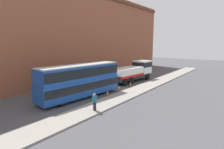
{
  "coord_description": "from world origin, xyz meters",
  "views": [
    {
      "loc": [
        -22.24,
        -16.48,
        6.6
      ],
      "look_at": [
        -0.17,
        -0.26,
        2.0
      ],
      "focal_mm": 30.16,
      "sensor_mm": 36.0,
      "label": 1
    }
  ],
  "objects": [
    {
      "name": "traffic_cone_midway",
      "position": [
        -1.02,
        -2.11,
        0.34
      ],
      "size": [
        0.36,
        0.36,
        0.72
      ],
      "color": "orange",
      "rests_on": "ground_plane"
    },
    {
      "name": "building_facade",
      "position": [
        0.0,
        7.54,
        8.07
      ],
      "size": [
        60.0,
        1.5,
        16.0
      ],
      "color": "#935138",
      "rests_on": "ground_plane"
    },
    {
      "name": "near_kerb",
      "position": [
        0.0,
        -4.2,
        0.07
      ],
      "size": [
        60.0,
        2.8,
        0.15
      ],
      "primitive_type": "cube",
      "color": "gray",
      "rests_on": "ground_plane"
    },
    {
      "name": "traffic_cone_near_truck",
      "position": [
        2.27,
        -1.98,
        0.34
      ],
      "size": [
        0.36,
        0.36,
        0.72
      ],
      "color": "orange",
      "rests_on": "ground_plane"
    },
    {
      "name": "traffic_cone_near_bus",
      "position": [
        -4.08,
        -2.42,
        0.34
      ],
      "size": [
        0.36,
        0.36,
        0.72
      ],
      "color": "orange",
      "rests_on": "ground_plane"
    },
    {
      "name": "double_decker_bus",
      "position": [
        -6.57,
        -0.26,
        2.23
      ],
      "size": [
        11.19,
        3.56,
        4.06
      ],
      "rotation": [
        0.0,
        0.0,
        -0.09
      ],
      "color": "#19479E",
      "rests_on": "ground_plane"
    },
    {
      "name": "ground_plane",
      "position": [
        0.0,
        0.0,
        0.0
      ],
      "size": [
        120.0,
        120.0,
        0.0
      ],
      "primitive_type": "plane",
      "color": "#4C4C51"
    },
    {
      "name": "pedestrian_onlooker",
      "position": [
        -9.23,
        -4.83,
        0.99
      ],
      "size": [
        0.41,
        0.47,
        1.71
      ],
      "rotation": [
        0.0,
        0.0,
        0.46
      ],
      "color": "#232333",
      "rests_on": "near_kerb"
    },
    {
      "name": "recovery_tow_truck",
      "position": [
        6.05,
        -0.3,
        1.76
      ],
      "size": [
        10.23,
        3.46,
        3.67
      ],
      "rotation": [
        0.0,
        0.0,
        -0.09
      ],
      "color": "#2D2D2D",
      "rests_on": "ground_plane"
    }
  ]
}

